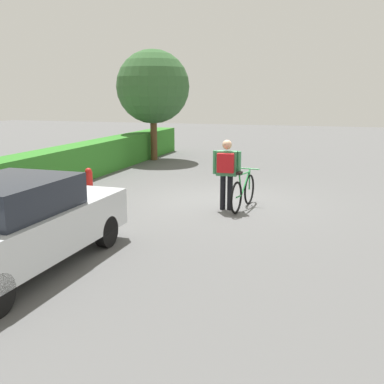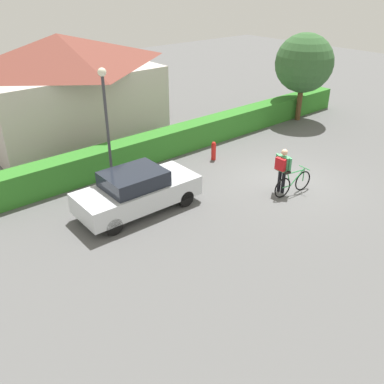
# 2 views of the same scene
# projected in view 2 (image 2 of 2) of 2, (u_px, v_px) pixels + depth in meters

# --- Properties ---
(ground_plane) EXTENTS (60.00, 60.00, 0.00)m
(ground_plane) POSITION_uv_depth(u_px,v_px,m) (284.00, 183.00, 16.00)
(ground_plane) COLOR #585858
(hedge_row) EXTENTS (19.73, 0.90, 1.12)m
(hedge_row) POSITION_uv_depth(u_px,v_px,m) (197.00, 134.00, 19.19)
(hedge_row) COLOR #317A27
(hedge_row) RESTS_ON ground
(house_distant) EXTENTS (8.20, 6.24, 4.74)m
(house_distant) POSITION_uv_depth(u_px,v_px,m) (64.00, 86.00, 19.51)
(house_distant) COLOR beige
(house_distant) RESTS_ON ground
(parked_car_near) EXTENTS (4.17, 1.80, 1.46)m
(parked_car_near) POSITION_uv_depth(u_px,v_px,m) (137.00, 191.00, 13.81)
(parked_car_near) COLOR silver
(parked_car_near) RESTS_ON ground
(bicycle) EXTENTS (1.77, 0.50, 0.95)m
(bicycle) POSITION_uv_depth(u_px,v_px,m) (293.00, 183.00, 15.02)
(bicycle) COLOR black
(bicycle) RESTS_ON ground
(person_rider) EXTENTS (0.36, 0.67, 1.67)m
(person_rider) POSITION_uv_depth(u_px,v_px,m) (282.00, 167.00, 14.85)
(person_rider) COLOR black
(person_rider) RESTS_ON ground
(street_lamp) EXTENTS (0.28, 0.28, 4.49)m
(street_lamp) POSITION_uv_depth(u_px,v_px,m) (106.00, 117.00, 13.86)
(street_lamp) COLOR #38383D
(street_lamp) RESTS_ON ground
(tree_kerbside) EXTENTS (2.98, 2.98, 4.49)m
(tree_kerbside) POSITION_uv_depth(u_px,v_px,m) (304.00, 63.00, 21.40)
(tree_kerbside) COLOR brown
(tree_kerbside) RESTS_ON ground
(fire_hydrant) EXTENTS (0.20, 0.20, 0.81)m
(fire_hydrant) POSITION_uv_depth(u_px,v_px,m) (214.00, 150.00, 17.77)
(fire_hydrant) COLOR red
(fire_hydrant) RESTS_ON ground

